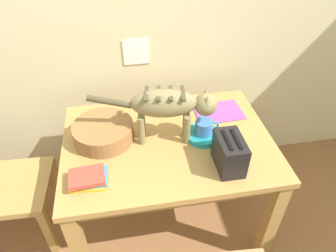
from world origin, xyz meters
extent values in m
cube|color=beige|center=(0.00, 1.68, 1.25)|extent=(5.21, 0.10, 2.50)
cube|color=white|center=(-0.08, 1.62, 0.99)|extent=(0.16, 0.01, 0.16)
cube|color=#B38746|center=(0.03, 1.07, 0.71)|extent=(1.13, 0.81, 0.03)
cube|color=#A57C41|center=(0.03, 1.07, 0.65)|extent=(1.05, 0.73, 0.07)
cube|color=#B38746|center=(-0.49, 0.71, 0.34)|extent=(0.07, 0.07, 0.69)
cube|color=#B38746|center=(0.55, 0.71, 0.34)|extent=(0.07, 0.07, 0.69)
cube|color=#B38746|center=(-0.49, 1.43, 0.34)|extent=(0.07, 0.07, 0.69)
cube|color=#B38746|center=(0.55, 1.43, 0.34)|extent=(0.07, 0.07, 0.69)
ellipsoid|color=olive|center=(0.01, 1.09, 0.96)|extent=(0.36, 0.18, 0.15)
cube|color=#484129|center=(-0.07, 1.10, 1.02)|extent=(0.04, 0.13, 0.01)
cube|color=#484129|center=(-0.01, 1.10, 1.02)|extent=(0.04, 0.13, 0.01)
cube|color=#484129|center=(0.05, 1.09, 1.02)|extent=(0.04, 0.13, 0.01)
cube|color=#484129|center=(0.10, 1.08, 1.02)|extent=(0.04, 0.13, 0.01)
cylinder|color=olive|center=(0.14, 1.11, 0.81)|extent=(0.04, 0.04, 0.17)
cylinder|color=olive|center=(0.12, 1.04, 0.81)|extent=(0.04, 0.04, 0.17)
cylinder|color=olive|center=(-0.10, 1.15, 0.81)|extent=(0.04, 0.04, 0.17)
cylinder|color=olive|center=(-0.11, 1.07, 0.81)|extent=(0.04, 0.04, 0.17)
sphere|color=olive|center=(0.22, 1.06, 0.95)|extent=(0.12, 0.12, 0.12)
cone|color=olive|center=(0.23, 1.09, 1.00)|extent=(0.04, 0.04, 0.05)
cone|color=olive|center=(0.22, 1.03, 1.00)|extent=(0.04, 0.04, 0.05)
cylinder|color=#484129|center=(-0.26, 1.13, 0.97)|extent=(0.23, 0.06, 0.08)
cylinder|color=teal|center=(0.22, 1.06, 0.74)|extent=(0.19, 0.19, 0.03)
cylinder|color=#3974C2|center=(0.22, 1.06, 0.79)|extent=(0.09, 0.09, 0.08)
torus|color=#3974C2|center=(0.28, 1.06, 0.80)|extent=(0.06, 0.01, 0.06)
cube|color=#91459B|center=(0.37, 1.27, 0.73)|extent=(0.29, 0.21, 0.01)
cube|color=gold|center=(-0.39, 0.84, 0.73)|extent=(0.18, 0.14, 0.01)
cube|color=#3A84D0|center=(-0.38, 0.85, 0.75)|extent=(0.17, 0.13, 0.02)
cube|color=#D54232|center=(-0.39, 0.84, 0.77)|extent=(0.17, 0.13, 0.02)
cylinder|color=olive|center=(-0.31, 1.14, 0.77)|extent=(0.32, 0.32, 0.10)
cylinder|color=#432D19|center=(-0.31, 1.14, 0.78)|extent=(0.27, 0.27, 0.08)
cube|color=black|center=(0.29, 0.84, 0.81)|extent=(0.12, 0.20, 0.17)
cube|color=black|center=(0.27, 0.84, 0.90)|extent=(0.02, 0.14, 0.01)
cube|color=black|center=(0.31, 0.84, 0.90)|extent=(0.02, 0.14, 0.01)
cube|color=#AC8646|center=(-0.88, 1.13, 0.45)|extent=(0.44, 0.44, 0.04)
cube|color=#AC8646|center=(-0.68, 1.31, 0.21)|extent=(0.04, 0.04, 0.43)
cube|color=#AC8646|center=(-0.70, 0.93, 0.21)|extent=(0.04, 0.04, 0.43)
cube|color=#AC8646|center=(-1.06, 1.33, 0.21)|extent=(0.04, 0.04, 0.43)
camera|label=1|loc=(-0.19, -0.17, 1.86)|focal=33.19mm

